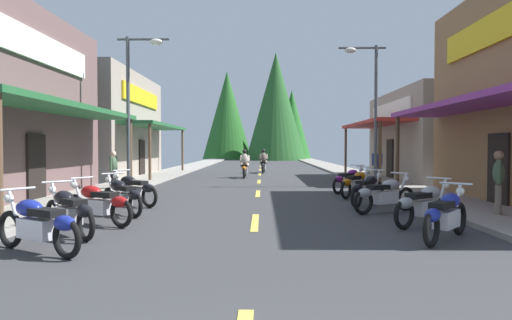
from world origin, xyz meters
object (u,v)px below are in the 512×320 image
motorcycle_parked_right_0 (446,214)px  rider_cruising_trailing (263,163)px  pedestrian_strolling (498,180)px  motorcycle_parked_right_1 (425,204)px  pedestrian_browsing (114,168)px  motorcycle_parked_right_5 (349,180)px  motorcycle_parked_right_4 (357,183)px  motorcycle_parked_left_0 (38,223)px  motorcycle_parked_right_3 (368,189)px  motorcycle_parked_left_3 (122,195)px  streetlamp_right (369,95)px  streetlamp_left (136,90)px  motorcycle_parked_left_4 (133,189)px  motorcycle_parked_right_2 (384,194)px  motorcycle_parked_left_2 (98,203)px  pedestrian_by_shop (377,164)px  motorcycle_parked_left_1 (69,211)px  rider_cruising_lead (245,166)px

motorcycle_parked_right_0 → rider_cruising_trailing: rider_cruising_trailing is taller
pedestrian_strolling → rider_cruising_trailing: bearing=-49.0°
motorcycle_parked_right_1 → pedestrian_browsing: pedestrian_browsing is taller
motorcycle_parked_right_5 → pedestrian_strolling: (2.35, -6.18, 0.45)m
motorcycle_parked_right_4 → motorcycle_parked_left_0: bearing=-179.8°
motorcycle_parked_right_3 → motorcycle_parked_left_3: 6.91m
streetlamp_right → motorcycle_parked_left_0: 15.37m
motorcycle_parked_right_3 → motorcycle_parked_right_4: same height
streetlamp_left → motorcycle_parked_left_4: (1.13, -4.48, -3.40)m
motorcycle_parked_right_2 → motorcycle_parked_left_2: bearing=166.1°
motorcycle_parked_left_0 → rider_cruising_trailing: size_ratio=0.88×
streetlamp_left → motorcycle_parked_left_0: bearing=-83.0°
streetlamp_left → motorcycle_parked_right_3: (7.97, -4.30, -3.40)m
motorcycle_parked_right_4 → pedestrian_browsing: 9.09m
motorcycle_parked_right_0 → pedestrian_by_shop: pedestrian_by_shop is taller
motorcycle_parked_right_2 → rider_cruising_trailing: bearing=69.8°
motorcycle_parked_right_2 → motorcycle_parked_left_1: 7.61m
motorcycle_parked_left_2 → motorcycle_parked_left_4: 3.28m
motorcycle_parked_right_3 → motorcycle_parked_right_5: bearing=35.5°
motorcycle_parked_left_1 → pedestrian_browsing: 8.99m
streetlamp_left → pedestrian_strolling: streetlamp_left is taller
motorcycle_parked_left_3 → pedestrian_strolling: size_ratio=1.01×
motorcycle_parked_right_4 → rider_cruising_trailing: (-3.13, 14.38, 0.17)m
motorcycle_parked_left_3 → rider_cruising_trailing: 18.76m
motorcycle_parked_left_2 → pedestrian_browsing: pedestrian_browsing is taller
motorcycle_parked_left_0 → pedestrian_by_shop: bearing=-92.0°
motorcycle_parked_right_5 → motorcycle_parked_right_1: bearing=-133.9°
motorcycle_parked_left_2 → pedestrian_browsing: (-2.09, 7.50, 0.40)m
motorcycle_parked_right_1 → motorcycle_parked_left_1: (-7.23, -1.21, 0.00)m
rider_cruising_lead → streetlamp_left: bearing=152.9°
streetlamp_left → rider_cruising_trailing: streetlamp_left is taller
streetlamp_right → rider_cruising_trailing: streetlamp_right is taller
motorcycle_parked_left_0 → rider_cruising_lead: (2.62, 18.00, 0.17)m
motorcycle_parked_right_3 → pedestrian_by_shop: bearing=22.0°
streetlamp_right → motorcycle_parked_left_0: (-8.17, -12.55, -3.45)m
streetlamp_left → rider_cruising_trailing: size_ratio=2.78×
motorcycle_parked_right_4 → motorcycle_parked_left_2: same height
motorcycle_parked_right_5 → motorcycle_parked_left_4: same height
motorcycle_parked_left_3 → streetlamp_left: bearing=-30.4°
motorcycle_parked_left_1 → motorcycle_parked_left_2: (0.11, 1.26, 0.00)m
motorcycle_parked_right_1 → rider_cruising_trailing: size_ratio=0.82×
motorcycle_parked_right_0 → pedestrian_by_shop: 13.01m
motorcycle_parked_right_1 → motorcycle_parked_left_0: same height
streetlamp_left → pedestrian_browsing: bearing=-162.0°
streetlamp_right → motorcycle_parked_right_3: 7.40m
motorcycle_parked_right_0 → motorcycle_parked_right_2: bearing=42.6°
motorcycle_parked_right_3 → motorcycle_parked_right_0: bearing=-139.2°
motorcycle_parked_left_4 → rider_cruising_lead: size_ratio=0.83×
motorcycle_parked_left_3 → motorcycle_parked_right_1: bearing=-145.4°
motorcycle_parked_left_4 → pedestrian_by_shop: size_ratio=1.10×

